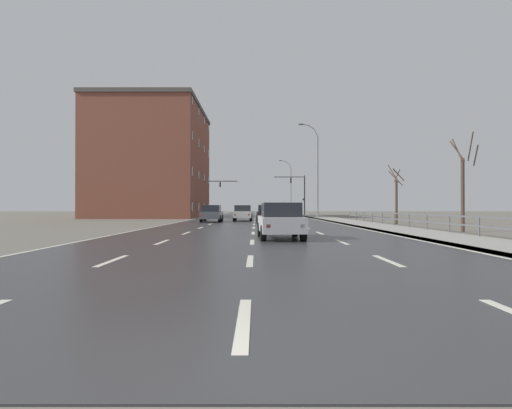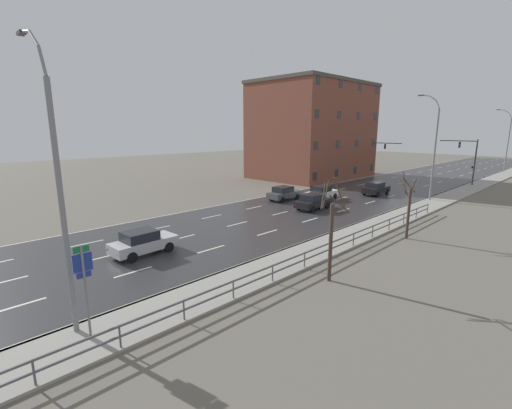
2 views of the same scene
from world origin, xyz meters
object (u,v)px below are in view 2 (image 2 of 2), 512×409
object	(u,v)px
street_lamp_distant	(507,142)
car_near_left	(376,188)
car_far_left	(284,193)
car_near_right	(143,242)
street_lamp_foreground	(59,193)
brick_building	(313,130)
highway_sign	(85,280)
traffic_signal_left	(377,153)
traffic_signal_right	(469,155)
street_lamp_midground	(434,149)
car_mid_centre	(322,193)
car_far_right	(313,201)

from	to	relation	value
street_lamp_distant	car_near_left	distance (m)	38.97
street_lamp_distant	car_far_left	size ratio (longest dim) A/B	2.78
car_near_right	car_near_left	size ratio (longest dim) A/B	1.01
street_lamp_foreground	car_near_right	distance (m)	9.87
brick_building	highway_sign	bearing A→B (deg)	-62.96
traffic_signal_left	traffic_signal_right	bearing A→B (deg)	-2.53
traffic_signal_right	car_near_left	size ratio (longest dim) A/B	1.57
street_lamp_foreground	street_lamp_midground	distance (m)	37.07
car_far_left	brick_building	xyz separation A→B (m)	(-10.19, 18.78, 6.81)
car_mid_centre	street_lamp_distant	bearing A→B (deg)	79.67
car_far_left	brick_building	distance (m)	22.42
street_lamp_midground	street_lamp_distant	distance (m)	37.07
traffic_signal_right	car_near_right	bearing A→B (deg)	-97.18
car_near_right	highway_sign	bearing A→B (deg)	-41.35
traffic_signal_right	car_mid_centre	world-z (taller)	traffic_signal_right
street_lamp_midground	car_far_left	size ratio (longest dim) A/B	2.81
street_lamp_distant	highway_sign	bearing A→B (deg)	-89.27
car_mid_centre	car_near_left	world-z (taller)	same
highway_sign	car_far_left	xyz separation A→B (m)	(-12.31, 25.30, -1.58)
street_lamp_foreground	traffic_signal_right	bearing A→B (deg)	90.40
brick_building	traffic_signal_left	bearing A→B (deg)	50.74
street_lamp_midground	car_near_right	size ratio (longest dim) A/B	2.76
car_mid_centre	highway_sign	bearing A→B (deg)	-71.10
traffic_signal_right	brick_building	distance (m)	22.93
street_lamp_distant	traffic_signal_left	bearing A→B (deg)	-124.35
traffic_signal_right	street_lamp_foreground	bearing A→B (deg)	-89.60
car_far_right	car_near_left	world-z (taller)	same
highway_sign	car_mid_centre	world-z (taller)	highway_sign
street_lamp_midground	car_far_right	distance (m)	15.24
street_lamp_distant	traffic_signal_right	distance (m)	21.72
traffic_signal_left	car_mid_centre	world-z (taller)	traffic_signal_left
highway_sign	traffic_signal_left	bearing A→B (deg)	106.18
car_far_right	car_mid_centre	size ratio (longest dim) A/B	1.00
traffic_signal_left	car_far_right	distance (m)	30.25
car_near_right	street_lamp_midground	bearing A→B (deg)	76.22
car_far_left	car_near_right	bearing A→B (deg)	-75.36
street_lamp_midground	car_far_left	distance (m)	16.91
highway_sign	street_lamp_distant	bearing A→B (deg)	90.73
brick_building	street_lamp_foreground	bearing A→B (deg)	-64.10
highway_sign	car_far_right	xyz separation A→B (m)	(-7.27, 23.85, -1.58)
highway_sign	car_far_right	size ratio (longest dim) A/B	0.90
car_near_right	traffic_signal_left	bearing A→B (deg)	97.46
car_far_right	street_lamp_foreground	bearing A→B (deg)	-76.49
car_far_left	car_far_right	world-z (taller)	same
street_lamp_midground	traffic_signal_right	world-z (taller)	street_lamp_midground
highway_sign	car_mid_centre	distance (m)	30.24
traffic_signal_left	car_mid_centre	distance (m)	25.06
brick_building	car_near_right	bearing A→B (deg)	-68.19
street_lamp_foreground	car_near_right	bearing A→B (deg)	135.72
street_lamp_distant	car_near_right	world-z (taller)	street_lamp_distant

